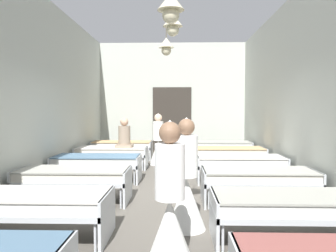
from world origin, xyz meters
TOP-DOWN VIEW (x-y plane):
  - ground_plane at (0.00, 0.00)m, footprint 5.85×11.91m
  - room_shell at (0.00, 1.17)m, footprint 5.65×11.51m
  - bed_left_row_1 at (-1.58, -2.48)m, footprint 1.90×0.84m
  - bed_right_row_1 at (1.58, -2.48)m, footprint 1.90×0.84m
  - bed_left_row_2 at (-1.58, -0.83)m, footprint 1.90×0.84m
  - bed_right_row_2 at (1.58, -0.83)m, footprint 1.90×0.84m
  - bed_left_row_3 at (-1.58, 0.83)m, footprint 1.90×0.84m
  - bed_right_row_3 at (1.58, 0.83)m, footprint 1.90×0.84m
  - bed_left_row_4 at (-1.58, 2.48)m, footprint 1.90×0.84m
  - bed_right_row_4 at (1.58, 2.48)m, footprint 1.90×0.84m
  - bed_left_row_5 at (-1.58, 4.13)m, footprint 1.90×0.84m
  - bed_right_row_5 at (1.58, 4.13)m, footprint 1.90×0.84m
  - nurse_near_aisle at (-0.36, 3.12)m, footprint 0.52×0.52m
  - nurse_mid_aisle at (0.13, -3.18)m, footprint 0.52×0.52m
  - nurse_far_aisle at (0.32, -2.07)m, footprint 0.52×0.52m
  - patient_seated_primary at (-1.23, 2.43)m, footprint 0.44×0.44m

SIDE VIEW (x-z plane):
  - ground_plane at x=0.00m, z-range -0.10..0.00m
  - bed_left_row_1 at x=-1.58m, z-range 0.15..0.73m
  - bed_right_row_1 at x=1.58m, z-range 0.15..0.73m
  - bed_left_row_2 at x=-1.58m, z-range 0.15..0.73m
  - bed_right_row_2 at x=1.58m, z-range 0.15..0.73m
  - bed_left_row_3 at x=-1.58m, z-range 0.15..0.73m
  - bed_right_row_3 at x=1.58m, z-range 0.15..0.73m
  - bed_left_row_4 at x=-1.58m, z-range 0.15..0.73m
  - bed_right_row_4 at x=1.58m, z-range 0.15..0.73m
  - bed_left_row_5 at x=-1.58m, z-range 0.15..0.73m
  - bed_right_row_5 at x=1.58m, z-range 0.15..0.73m
  - nurse_near_aisle at x=-0.36m, z-range -0.21..1.27m
  - nurse_mid_aisle at x=0.13m, z-range -0.21..1.27m
  - nurse_far_aisle at x=0.32m, z-range -0.21..1.27m
  - patient_seated_primary at x=-1.23m, z-range 0.47..1.27m
  - room_shell at x=0.00m, z-range 0.01..4.02m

